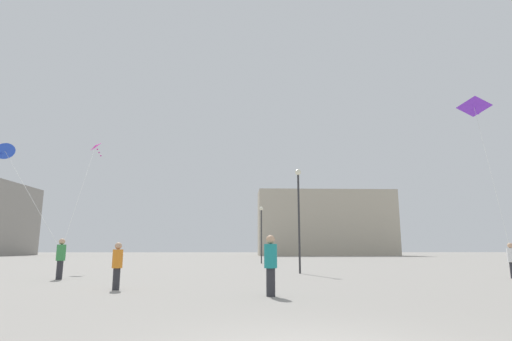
{
  "coord_description": "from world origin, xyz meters",
  "views": [
    {
      "loc": [
        -1.03,
        -5.85,
        1.41
      ],
      "look_at": [
        0.0,
        17.12,
        5.82
      ],
      "focal_mm": 28.59,
      "sensor_mm": 36.0,
      "label": 1
    }
  ],
  "objects_px": {
    "person_in_white": "(512,259)",
    "kite_cobalt_diamond": "(5,151)",
    "lamppost_east": "(299,204)",
    "lamppost_west": "(261,225)",
    "kite_magenta_diamond": "(95,147)",
    "kite_violet_delta": "(474,108)",
    "person_in_teal": "(271,262)",
    "person_in_green": "(61,257)",
    "person_in_orange": "(117,264)",
    "building_centre_hall": "(326,223)"
  },
  "relations": [
    {
      "from": "kite_cobalt_diamond",
      "to": "lamppost_west",
      "type": "height_order",
      "value": "kite_cobalt_diamond"
    },
    {
      "from": "person_in_green",
      "to": "kite_cobalt_diamond",
      "type": "bearing_deg",
      "value": 7.51
    },
    {
      "from": "person_in_white",
      "to": "kite_magenta_diamond",
      "type": "bearing_deg",
      "value": -163.63
    },
    {
      "from": "person_in_teal",
      "to": "lamppost_west",
      "type": "relative_size",
      "value": 0.33
    },
    {
      "from": "person_in_white",
      "to": "building_centre_hall",
      "type": "distance_m",
      "value": 64.22
    },
    {
      "from": "lamppost_west",
      "to": "person_in_teal",
      "type": "bearing_deg",
      "value": -92.72
    },
    {
      "from": "person_in_teal",
      "to": "building_centre_hall",
      "type": "height_order",
      "value": "building_centre_hall"
    },
    {
      "from": "person_in_white",
      "to": "lamppost_west",
      "type": "bearing_deg",
      "value": 154.61
    },
    {
      "from": "person_in_teal",
      "to": "kite_cobalt_diamond",
      "type": "xyz_separation_m",
      "value": [
        -14.96,
        11.7,
        6.13
      ]
    },
    {
      "from": "person_in_green",
      "to": "person_in_white",
      "type": "xyz_separation_m",
      "value": [
        21.43,
        -0.3,
        -0.1
      ]
    },
    {
      "from": "building_centre_hall",
      "to": "lamppost_west",
      "type": "distance_m",
      "value": 46.52
    },
    {
      "from": "person_in_white",
      "to": "person_in_green",
      "type": "bearing_deg",
      "value": -144.66
    },
    {
      "from": "kite_magenta_diamond",
      "to": "person_in_teal",
      "type": "bearing_deg",
      "value": -54.34
    },
    {
      "from": "person_in_orange",
      "to": "kite_magenta_diamond",
      "type": "height_order",
      "value": "kite_magenta_diamond"
    },
    {
      "from": "lamppost_west",
      "to": "person_in_white",
      "type": "bearing_deg",
      "value": -61.52
    },
    {
      "from": "person_in_green",
      "to": "kite_cobalt_diamond",
      "type": "xyz_separation_m",
      "value": [
        -5.72,
        4.54,
        6.1
      ]
    },
    {
      "from": "person_in_white",
      "to": "kite_cobalt_diamond",
      "type": "distance_m",
      "value": 28.27
    },
    {
      "from": "person_in_green",
      "to": "kite_violet_delta",
      "type": "bearing_deg",
      "value": -121.02
    },
    {
      "from": "lamppost_east",
      "to": "person_in_teal",
      "type": "bearing_deg",
      "value": -102.98
    },
    {
      "from": "person_in_teal",
      "to": "lamppost_west",
      "type": "bearing_deg",
      "value": 157.58
    },
    {
      "from": "person_in_green",
      "to": "building_centre_hall",
      "type": "height_order",
      "value": "building_centre_hall"
    },
    {
      "from": "kite_violet_delta",
      "to": "person_in_orange",
      "type": "bearing_deg",
      "value": -152.12
    },
    {
      "from": "kite_violet_delta",
      "to": "lamppost_west",
      "type": "height_order",
      "value": "kite_violet_delta"
    },
    {
      "from": "person_in_orange",
      "to": "person_in_green",
      "type": "height_order",
      "value": "person_in_green"
    },
    {
      "from": "person_in_white",
      "to": "kite_cobalt_diamond",
      "type": "height_order",
      "value": "kite_cobalt_diamond"
    },
    {
      "from": "kite_magenta_diamond",
      "to": "lamppost_west",
      "type": "distance_m",
      "value": 17.6
    },
    {
      "from": "person_in_orange",
      "to": "person_in_green",
      "type": "distance_m",
      "value": 6.44
    },
    {
      "from": "person_in_orange",
      "to": "lamppost_west",
      "type": "relative_size",
      "value": 0.3
    },
    {
      "from": "person_in_orange",
      "to": "person_in_teal",
      "type": "relative_size",
      "value": 0.89
    },
    {
      "from": "person_in_teal",
      "to": "person_in_green",
      "type": "bearing_deg",
      "value": -147.5
    },
    {
      "from": "kite_violet_delta",
      "to": "kite_magenta_diamond",
      "type": "distance_m",
      "value": 25.91
    },
    {
      "from": "person_in_teal",
      "to": "lamppost_east",
      "type": "relative_size",
      "value": 0.3
    },
    {
      "from": "building_centre_hall",
      "to": "person_in_green",
      "type": "bearing_deg",
      "value": -112.47
    },
    {
      "from": "kite_cobalt_diamond",
      "to": "kite_magenta_diamond",
      "type": "bearing_deg",
      "value": 40.27
    },
    {
      "from": "person_in_green",
      "to": "person_in_teal",
      "type": "xyz_separation_m",
      "value": [
        9.24,
        -7.17,
        -0.03
      ]
    },
    {
      "from": "person_in_teal",
      "to": "building_centre_hall",
      "type": "bearing_deg",
      "value": 146.76
    },
    {
      "from": "person_in_white",
      "to": "kite_magenta_diamond",
      "type": "relative_size",
      "value": 0.19
    },
    {
      "from": "kite_cobalt_diamond",
      "to": "lamppost_east",
      "type": "bearing_deg",
      "value": -1.76
    },
    {
      "from": "kite_violet_delta",
      "to": "kite_cobalt_diamond",
      "type": "height_order",
      "value": "kite_violet_delta"
    },
    {
      "from": "person_in_orange",
      "to": "person_in_white",
      "type": "relative_size",
      "value": 0.97
    },
    {
      "from": "person_in_green",
      "to": "person_in_white",
      "type": "height_order",
      "value": "person_in_green"
    },
    {
      "from": "lamppost_east",
      "to": "kite_magenta_diamond",
      "type": "bearing_deg",
      "value": 163.45
    },
    {
      "from": "person_in_green",
      "to": "person_in_teal",
      "type": "height_order",
      "value": "person_in_green"
    },
    {
      "from": "building_centre_hall",
      "to": "person_in_white",
      "type": "bearing_deg",
      "value": -94.33
    },
    {
      "from": "building_centre_hall",
      "to": "person_in_orange",
      "type": "bearing_deg",
      "value": -107.97
    },
    {
      "from": "person_in_white",
      "to": "kite_violet_delta",
      "type": "bearing_deg",
      "value": 102.13
    },
    {
      "from": "person_in_green",
      "to": "person_in_teal",
      "type": "bearing_deg",
      "value": -171.87
    },
    {
      "from": "kite_cobalt_diamond",
      "to": "building_centre_hall",
      "type": "relative_size",
      "value": 0.23
    },
    {
      "from": "kite_magenta_diamond",
      "to": "lamppost_east",
      "type": "height_order",
      "value": "kite_magenta_diamond"
    },
    {
      "from": "person_in_white",
      "to": "lamppost_west",
      "type": "relative_size",
      "value": 0.31
    }
  ]
}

